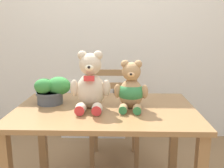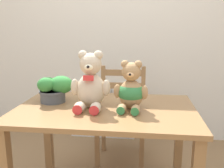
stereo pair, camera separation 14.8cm
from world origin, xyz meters
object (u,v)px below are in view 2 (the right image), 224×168
object	(u,v)px
teddy_bear_left	(91,84)
teddy_bear_right	(131,90)
wooden_chair_behind	(122,114)
potted_plant	(54,88)

from	to	relation	value
teddy_bear_left	teddy_bear_right	world-z (taller)	teddy_bear_left
teddy_bear_right	teddy_bear_left	bearing A→B (deg)	6.05
teddy_bear_left	teddy_bear_right	bearing A→B (deg)	-178.78
wooden_chair_behind	teddy_bear_left	distance (m)	0.88
teddy_bear_left	potted_plant	bearing A→B (deg)	-19.32
teddy_bear_left	teddy_bear_right	xyz separation A→B (m)	(0.26, 0.01, -0.04)
wooden_chair_behind	teddy_bear_right	bearing A→B (deg)	99.13
potted_plant	wooden_chair_behind	bearing A→B (deg)	55.67
potted_plant	teddy_bear_right	bearing A→B (deg)	-9.76
teddy_bear_right	potted_plant	size ratio (longest dim) A/B	1.27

